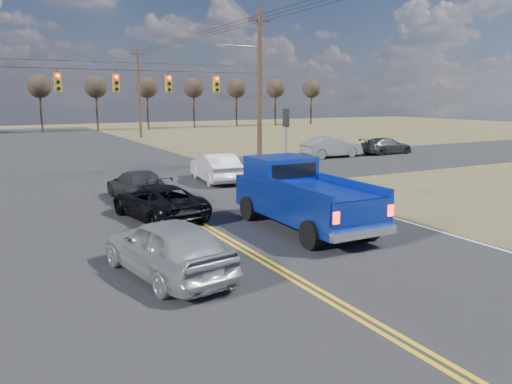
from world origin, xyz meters
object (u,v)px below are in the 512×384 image
white_car_queue (215,167)px  dgrey_car_queue (138,185)px  pickup_truck (301,196)px  cross_car_east_far (386,146)px  cross_car_east_near (331,147)px  silver_suv (167,247)px  black_suv (158,202)px

white_car_queue → dgrey_car_queue: (-5.07, -2.98, -0.10)m
white_car_queue → pickup_truck: bearing=89.5°
dgrey_car_queue → white_car_queue: bearing=-150.8°
white_car_queue → cross_car_east_far: (17.52, 5.67, -0.12)m
white_car_queue → cross_car_east_near: bearing=-147.4°
silver_suv → white_car_queue: bearing=-128.4°
pickup_truck → black_suv: bearing=137.2°
black_suv → cross_car_east_near: size_ratio=0.98×
silver_suv → white_car_queue: white_car_queue is taller
white_car_queue → dgrey_car_queue: white_car_queue is taller
white_car_queue → cross_car_east_far: size_ratio=1.04×
silver_suv → pickup_truck: bearing=-167.0°
silver_suv → cross_car_east_near: bearing=-145.5°
pickup_truck → silver_suv: pickup_truck is taller
silver_suv → dgrey_car_queue: 10.02m
cross_car_east_far → silver_suv: bearing=125.3°
cross_car_east_near → cross_car_east_far: size_ratio=1.04×
silver_suv → black_suv: silver_suv is taller
silver_suv → cross_car_east_far: 30.71m
black_suv → cross_car_east_near: 21.59m
silver_suv → dgrey_car_queue: size_ratio=0.98×
silver_suv → white_car_queue: 14.60m
pickup_truck → silver_suv: 6.16m
cross_car_east_near → cross_car_east_far: (5.29, -0.24, -0.12)m
dgrey_car_queue → cross_car_east_far: 24.19m
cross_car_east_near → pickup_truck: bearing=140.8°
white_car_queue → dgrey_car_queue: size_ratio=1.02×
black_suv → cross_car_east_far: bearing=-160.9°
pickup_truck → white_car_queue: (1.33, 10.43, -0.37)m
black_suv → white_car_queue: 8.53m
pickup_truck → white_car_queue: bearing=83.2°
black_suv → white_car_queue: white_car_queue is taller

